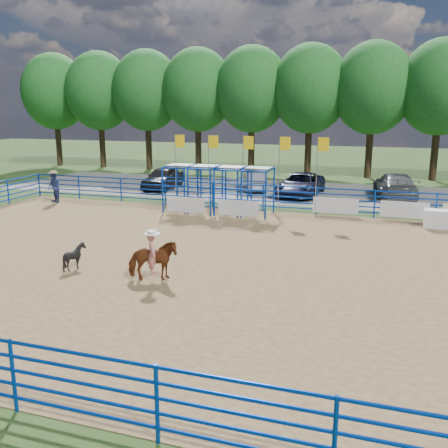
# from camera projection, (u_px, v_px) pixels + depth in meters

# --- Properties ---
(ground) EXTENTS (120.00, 120.00, 0.00)m
(ground) POSITION_uv_depth(u_px,v_px,m) (200.00, 262.00, 18.89)
(ground) COLOR #344F1F
(ground) RESTS_ON ground
(arena_dirt) EXTENTS (30.00, 20.00, 0.02)m
(arena_dirt) POSITION_uv_depth(u_px,v_px,m) (200.00, 262.00, 18.88)
(arena_dirt) COLOR #94754A
(arena_dirt) RESTS_ON ground
(gravel_strip) EXTENTS (40.00, 10.00, 0.01)m
(gravel_strip) POSITION_uv_depth(u_px,v_px,m) (287.00, 191.00, 34.62)
(gravel_strip) COLOR gray
(gravel_strip) RESTS_ON ground
(announcer_table) EXTENTS (1.68, 0.83, 0.88)m
(announcer_table) POSITION_uv_depth(u_px,v_px,m) (442.00, 219.00, 23.95)
(announcer_table) COLOR white
(announcer_table) RESTS_ON arena_dirt
(horse_and_rider) EXTENTS (1.80, 1.35, 2.44)m
(horse_and_rider) POSITION_uv_depth(u_px,v_px,m) (153.00, 256.00, 16.64)
(horse_and_rider) COLOR brown
(horse_and_rider) RESTS_ON arena_dirt
(calf) EXTENTS (1.13, 1.11, 0.94)m
(calf) POSITION_uv_depth(u_px,v_px,m) (75.00, 257.00, 17.90)
(calf) COLOR black
(calf) RESTS_ON arena_dirt
(spectator_cowboy) EXTENTS (1.14, 1.07, 1.93)m
(spectator_cowboy) POSITION_uv_depth(u_px,v_px,m) (54.00, 187.00, 30.25)
(spectator_cowboy) COLOR navy
(spectator_cowboy) RESTS_ON arena_dirt
(car_a) EXTENTS (1.92, 4.59, 1.55)m
(car_a) POSITION_uv_depth(u_px,v_px,m) (163.00, 178.00, 35.67)
(car_a) COLOR black
(car_a) RESTS_ON gravel_strip
(car_b) EXTENTS (2.78, 4.13, 1.29)m
(car_b) POSITION_uv_depth(u_px,v_px,m) (254.00, 181.00, 34.82)
(car_b) COLOR gray
(car_b) RESTS_ON gravel_strip
(car_c) EXTENTS (2.81, 5.48, 1.48)m
(car_c) POSITION_uv_depth(u_px,v_px,m) (300.00, 184.00, 32.86)
(car_c) COLOR #141732
(car_c) RESTS_ON gravel_strip
(car_d) EXTENTS (2.98, 5.80, 1.61)m
(car_d) POSITION_uv_depth(u_px,v_px,m) (395.00, 186.00, 31.87)
(car_d) COLOR #5D5D60
(car_d) RESTS_ON gravel_strip
(perimeter_fence) EXTENTS (30.10, 20.10, 1.50)m
(perimeter_fence) POSITION_uv_depth(u_px,v_px,m) (200.00, 243.00, 18.71)
(perimeter_fence) COLOR #0838B6
(perimeter_fence) RESTS_ON ground
(chute_assembly) EXTENTS (19.32, 2.41, 4.20)m
(chute_assembly) POSITION_uv_depth(u_px,v_px,m) (225.00, 190.00, 27.35)
(chute_assembly) COLOR #0838B6
(chute_assembly) RESTS_ON ground
(treeline) EXTENTS (56.40, 6.40, 11.24)m
(treeline) POSITION_uv_depth(u_px,v_px,m) (311.00, 84.00, 41.22)
(treeline) COLOR #3F2B19
(treeline) RESTS_ON ground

